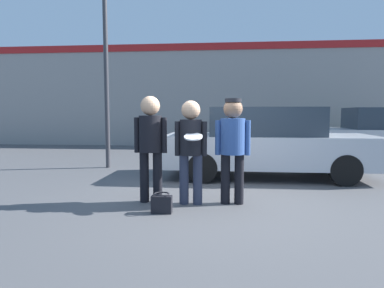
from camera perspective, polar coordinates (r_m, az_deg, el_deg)
ground_plane at (r=5.73m, az=3.69°, el=-9.64°), size 56.00×56.00×0.00m
storefront_building at (r=15.04m, az=5.00°, el=8.20°), size 24.00×0.22×4.45m
person_left at (r=5.59m, az=-6.93°, el=0.85°), size 0.54×0.37×1.74m
person_middle_with_frisbee at (r=5.43m, az=-0.20°, el=0.15°), size 0.52×0.57×1.66m
person_right at (r=5.49m, az=6.79°, el=0.60°), size 0.56×0.39×1.69m
parked_car_near at (r=7.96m, az=12.37°, el=0.20°), size 4.65×1.84×1.59m
street_lamp at (r=9.53m, az=-12.66°, el=18.00°), size 1.49×0.35×5.82m
shrub at (r=14.75m, az=19.75°, el=1.38°), size 1.12×1.12×1.12m
handbag at (r=5.11m, az=-5.08°, el=-9.85°), size 0.30×0.23×0.30m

